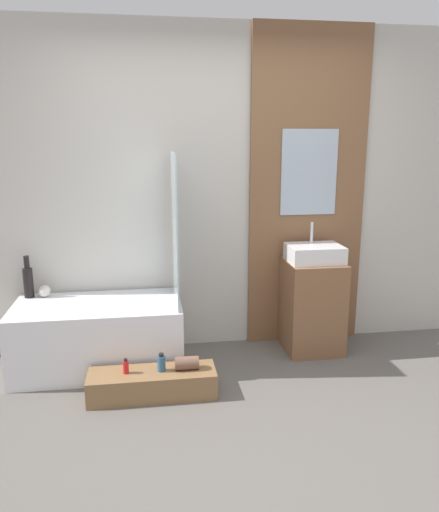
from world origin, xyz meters
The scene contains 13 objects.
ground_plane centered at (0.00, 0.00, 0.00)m, with size 12.00×12.00×0.00m, color #605B56.
wall_tiled_back centered at (0.00, 1.58, 1.30)m, with size 4.20×0.06×2.60m, color beige.
wall_wood_accent centered at (0.77, 1.53, 1.31)m, with size 0.97×0.04×2.60m.
bathtub centered at (-0.94, 1.20, 0.26)m, with size 1.25×0.65×0.51m.
glass_shower_screen centered at (-0.35, 1.20, 1.07)m, with size 0.01×0.60×1.11m, color silver.
wooden_step_bench centered at (-0.55, 0.70, 0.09)m, with size 0.87×0.28×0.18m, color olive.
vanity_cabinet centered at (0.77, 1.29, 0.38)m, with size 0.45×0.44×0.76m, color brown.
sink centered at (0.77, 1.29, 0.82)m, with size 0.43×0.34×0.31m.
vase_tall_dark centered at (-1.48, 1.44, 0.65)m, with size 0.07×0.07×0.33m.
vase_round_light centered at (-1.36, 1.43, 0.56)m, with size 0.09×0.09×0.09m, color silver.
bottle_soap_primary centered at (-0.73, 0.70, 0.23)m, with size 0.04×0.04×0.11m.
bottle_soap_secondary centered at (-0.49, 0.70, 0.24)m, with size 0.06×0.06×0.13m.
towel_roll centered at (-0.31, 0.70, 0.22)m, with size 0.09×0.09×0.16m, color brown.
Camera 1 is at (-0.56, -2.45, 1.72)m, focal length 35.00 mm.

